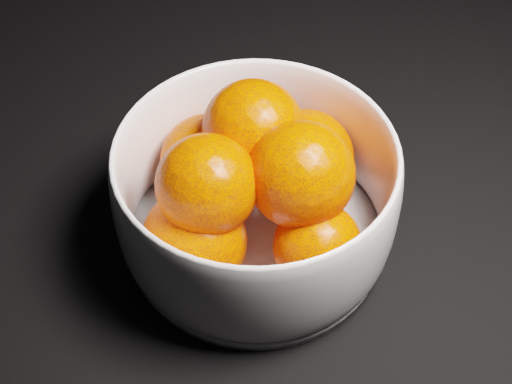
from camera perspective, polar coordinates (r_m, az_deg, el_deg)
name	(u,v)px	position (r m, az deg, el deg)	size (l,w,h in m)	color
bowl	(256,197)	(0.53, 0.00, -0.37)	(0.21, 0.21, 0.10)	white
orange_pile	(254,180)	(0.52, -0.20, 0.98)	(0.18, 0.18, 0.12)	#FF4300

